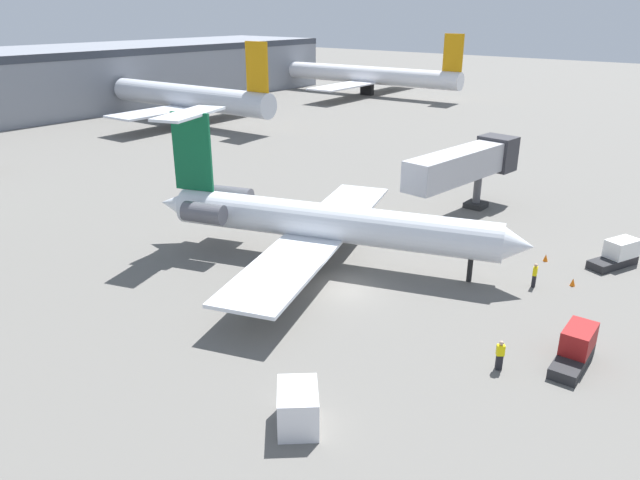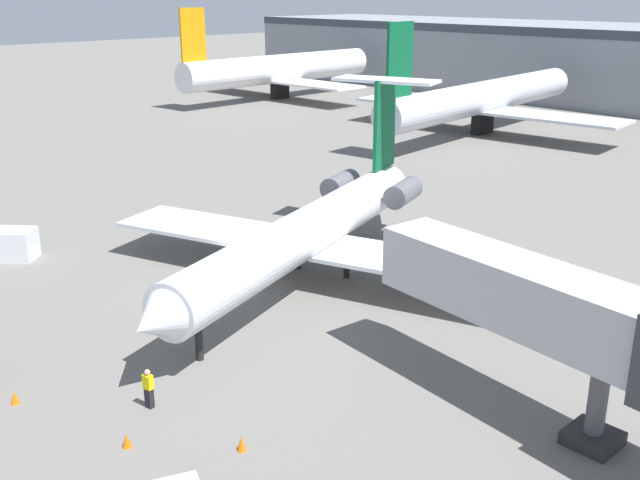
% 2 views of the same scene
% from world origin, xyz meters
% --- Properties ---
extents(ground_plane, '(400.00, 400.00, 0.10)m').
position_xyz_m(ground_plane, '(0.00, 0.00, -0.05)').
color(ground_plane, '#66635E').
extents(regional_jet, '(25.52, 27.47, 10.36)m').
position_xyz_m(regional_jet, '(2.69, 4.53, 3.15)').
color(regional_jet, silver).
rests_on(regional_jet, ground_plane).
extents(jet_bridge, '(14.58, 4.32, 6.32)m').
position_xyz_m(jet_bridge, '(19.69, 1.10, 4.61)').
color(jet_bridge, '#ADADB2').
rests_on(jet_bridge, ground_plane).
extents(ground_crew_marshaller, '(0.44, 0.33, 1.69)m').
position_xyz_m(ground_crew_marshaller, '(8.32, -9.61, 0.86)').
color(ground_crew_marshaller, black).
rests_on(ground_crew_marshaller, ground_plane).
extents(cargo_container_uld, '(3.06, 3.01, 1.89)m').
position_xyz_m(cargo_container_uld, '(-12.43, -6.66, 0.95)').
color(cargo_container_uld, silver).
rests_on(cargo_container_uld, ground_plane).
extents(traffic_cone_near, '(0.36, 0.36, 0.55)m').
position_xyz_m(traffic_cone_near, '(13.15, -8.72, 0.28)').
color(traffic_cone_near, orange).
rests_on(traffic_cone_near, ground_plane).
extents(traffic_cone_mid, '(0.36, 0.36, 0.55)m').
position_xyz_m(traffic_cone_mid, '(10.11, -11.63, 0.28)').
color(traffic_cone_mid, orange).
rests_on(traffic_cone_mid, ground_plane).
extents(traffic_cone_far, '(0.36, 0.36, 0.55)m').
position_xyz_m(traffic_cone_far, '(4.33, -13.41, 0.28)').
color(traffic_cone_far, orange).
rests_on(traffic_cone_far, ground_plane).
extents(parked_airliner_west_end, '(29.97, 35.56, 13.59)m').
position_xyz_m(parked_airliner_west_end, '(-55.30, 51.06, 4.39)').
color(parked_airliner_west_end, white).
rests_on(parked_airliner_west_end, ground_plane).
extents(parked_airliner_west_mid, '(32.79, 38.66, 13.01)m').
position_xyz_m(parked_airliner_west_mid, '(-17.10, 49.30, 4.10)').
color(parked_airliner_west_mid, silver).
rests_on(parked_airliner_west_mid, ground_plane).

